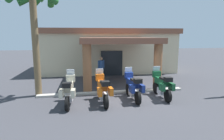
{
  "coord_description": "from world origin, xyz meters",
  "views": [
    {
      "loc": [
        -2.89,
        -9.69,
        3.27
      ],
      "look_at": [
        -0.73,
        2.01,
        1.2
      ],
      "focal_mm": 30.9,
      "sensor_mm": 36.0,
      "label": 1
    }
  ],
  "objects": [
    {
      "name": "motorcycle_green",
      "position": [
        1.57,
        -0.3,
        0.7
      ],
      "size": [
        0.71,
        2.21,
        1.61
      ],
      "rotation": [
        0.0,
        0.0,
        1.55
      ],
      "color": "black",
      "rests_on": "ground_plane"
    },
    {
      "name": "curb_strip",
      "position": [
        -0.87,
        0.99,
        0.06
      ],
      "size": [
        8.5,
        0.36,
        0.12
      ],
      "primitive_type": "cube",
      "color": "#ADA89E",
      "rests_on": "ground_plane"
    },
    {
      "name": "motorcycle_orange",
      "position": [
        -1.68,
        -0.58,
        0.7
      ],
      "size": [
        0.72,
        2.21,
        1.61
      ],
      "rotation": [
        0.0,
        0.0,
        1.63
      ],
      "color": "black",
      "rests_on": "ground_plane"
    },
    {
      "name": "motorcycle_cream",
      "position": [
        -3.3,
        -0.55,
        0.7
      ],
      "size": [
        0.74,
        2.21,
        1.61
      ],
      "rotation": [
        0.0,
        0.0,
        1.48
      ],
      "color": "black",
      "rests_on": "ground_plane"
    },
    {
      "name": "motorcycle_blue",
      "position": [
        -0.05,
        -0.34,
        0.7
      ],
      "size": [
        0.71,
        2.21,
        1.61
      ],
      "rotation": [
        0.0,
        0.0,
        1.6
      ],
      "color": "black",
      "rests_on": "ground_plane"
    },
    {
      "name": "ground_plane",
      "position": [
        0.0,
        0.0,
        0.0
      ],
      "size": [
        80.0,
        80.0,
        0.0
      ],
      "primitive_type": "plane",
      "color": "#38383D"
    },
    {
      "name": "palm_tree_roadside",
      "position": [
        -5.03,
        1.3,
        4.59
      ],
      "size": [
        2.65,
        2.63,
        6.13
      ],
      "color": "brown",
      "rests_on": "ground_plane"
    },
    {
      "name": "pedestrian",
      "position": [
        -1.1,
        4.5,
        1.03
      ],
      "size": [
        0.5,
        0.32,
        1.77
      ],
      "rotation": [
        0.0,
        0.0,
        5.07
      ],
      "color": "brown",
      "rests_on": "ground_plane"
    },
    {
      "name": "motel_building",
      "position": [
        0.1,
        8.89,
        2.02
      ],
      "size": [
        12.55,
        11.67,
        3.95
      ],
      "rotation": [
        0.0,
        0.0,
        -0.04
      ],
      "color": "beige",
      "rests_on": "ground_plane"
    }
  ]
}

